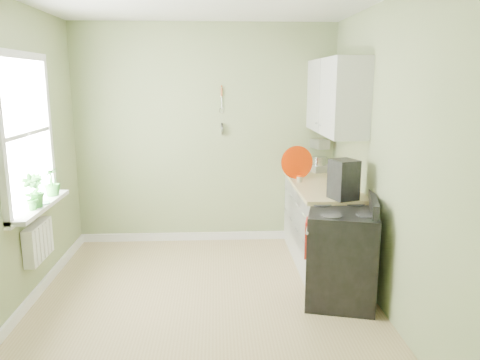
{
  "coord_description": "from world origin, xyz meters",
  "views": [
    {
      "loc": [
        0.13,
        -3.98,
        2.02
      ],
      "look_at": [
        0.36,
        0.55,
        1.05
      ],
      "focal_mm": 35.0,
      "sensor_mm": 36.0,
      "label": 1
    }
  ],
  "objects_px": {
    "stand_mixer": "(318,156)",
    "stove": "(342,254)",
    "kettle": "(296,169)",
    "coffee_maker": "(343,180)"
  },
  "relations": [
    {
      "from": "stand_mixer",
      "to": "stove",
      "type": "bearing_deg",
      "value": -94.08
    },
    {
      "from": "kettle",
      "to": "coffee_maker",
      "type": "xyz_separation_m",
      "value": [
        0.28,
        -1.0,
        0.08
      ]
    },
    {
      "from": "kettle",
      "to": "coffee_maker",
      "type": "distance_m",
      "value": 1.04
    },
    {
      "from": "stove",
      "to": "stand_mixer",
      "type": "height_order",
      "value": "stand_mixer"
    },
    {
      "from": "kettle",
      "to": "stand_mixer",
      "type": "bearing_deg",
      "value": 51.69
    },
    {
      "from": "stand_mixer",
      "to": "coffee_maker",
      "type": "height_order",
      "value": "stand_mixer"
    },
    {
      "from": "kettle",
      "to": "coffee_maker",
      "type": "relative_size",
      "value": 0.53
    },
    {
      "from": "stand_mixer",
      "to": "coffee_maker",
      "type": "xyz_separation_m",
      "value": [
        -0.07,
        -1.44,
        -0.01
      ]
    },
    {
      "from": "stove",
      "to": "stand_mixer",
      "type": "xyz_separation_m",
      "value": [
        0.12,
        1.69,
        0.65
      ]
    },
    {
      "from": "stove",
      "to": "coffee_maker",
      "type": "bearing_deg",
      "value": 78.19
    }
  ]
}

